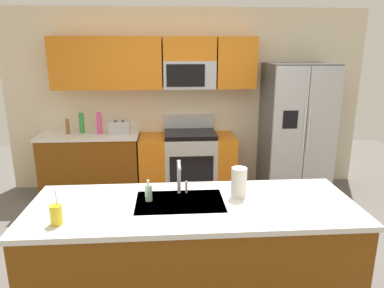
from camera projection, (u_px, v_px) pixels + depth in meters
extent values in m
plane|color=#66605B|center=(199.00, 262.00, 3.50)|extent=(9.00, 9.00, 0.00)
cube|color=beige|center=(187.00, 100.00, 5.22)|extent=(5.20, 0.10, 2.60)
cube|color=orange|center=(77.00, 63.00, 4.78)|extent=(0.70, 0.32, 0.70)
cube|color=orange|center=(133.00, 63.00, 4.83)|extent=(0.80, 0.32, 0.70)
cube|color=orange|center=(236.00, 63.00, 4.92)|extent=(0.54, 0.32, 0.70)
cube|color=#B7BABF|center=(189.00, 75.00, 4.92)|extent=(0.72, 0.32, 0.38)
cube|color=black|center=(186.00, 76.00, 4.76)|extent=(0.52, 0.01, 0.30)
cube|color=orange|center=(189.00, 49.00, 4.83)|extent=(0.72, 0.32, 0.32)
cube|color=brown|center=(92.00, 166.00, 5.02)|extent=(1.34, 0.60, 0.86)
cube|color=silver|center=(89.00, 135.00, 4.90)|extent=(1.37, 0.63, 0.04)
cube|color=#B7BABF|center=(190.00, 164.00, 5.12)|extent=(0.72, 0.60, 0.84)
cube|color=black|center=(192.00, 169.00, 4.82)|extent=(0.60, 0.01, 0.36)
cube|color=black|center=(190.00, 134.00, 5.00)|extent=(0.72, 0.60, 0.06)
cube|color=#B7BABF|center=(189.00, 121.00, 5.23)|extent=(0.72, 0.06, 0.20)
cube|color=orange|center=(153.00, 165.00, 5.08)|extent=(0.36, 0.60, 0.84)
cube|color=orange|center=(224.00, 163.00, 5.15)|extent=(0.28, 0.60, 0.84)
cube|color=#4C4F54|center=(295.00, 129.00, 5.04)|extent=(0.90, 0.70, 1.85)
cube|color=#B7BABF|center=(289.00, 136.00, 4.67)|extent=(0.44, 0.04, 1.81)
cube|color=#B7BABF|center=(321.00, 135.00, 4.70)|extent=(0.44, 0.04, 1.81)
cylinder|color=silver|center=(304.00, 129.00, 4.63)|extent=(0.02, 0.02, 0.60)
cylinder|color=silver|center=(309.00, 129.00, 4.63)|extent=(0.02, 0.02, 0.60)
cube|color=black|center=(290.00, 120.00, 4.59)|extent=(0.20, 0.00, 0.24)
cube|color=brown|center=(193.00, 258.00, 2.81)|extent=(2.46, 0.86, 0.86)
cube|color=silver|center=(193.00, 206.00, 2.69)|extent=(2.50, 0.90, 0.04)
cube|color=#B7BABF|center=(180.00, 203.00, 2.73)|extent=(0.68, 0.44, 0.03)
cube|color=#B7BABF|center=(119.00, 128.00, 4.86)|extent=(0.28, 0.16, 0.18)
cube|color=black|center=(115.00, 121.00, 4.83)|extent=(0.03, 0.11, 0.01)
cube|color=black|center=(123.00, 121.00, 4.84)|extent=(0.03, 0.11, 0.01)
cylinder|color=brown|center=(68.00, 127.00, 4.85)|extent=(0.05, 0.05, 0.21)
cylinder|color=green|center=(82.00, 123.00, 4.90)|extent=(0.07, 0.07, 0.28)
cylinder|color=#EA4C93|center=(99.00, 123.00, 4.85)|extent=(0.07, 0.07, 0.30)
cylinder|color=#B7BABF|center=(179.00, 177.00, 2.86)|extent=(0.03, 0.03, 0.28)
cylinder|color=#B7BABF|center=(179.00, 166.00, 2.73)|extent=(0.02, 0.20, 0.02)
cylinder|color=#B7BABF|center=(186.00, 187.00, 2.89)|extent=(0.02, 0.02, 0.10)
cylinder|color=yellow|center=(56.00, 215.00, 2.36)|extent=(0.08, 0.08, 0.14)
cylinder|color=white|center=(56.00, 199.00, 2.33)|extent=(0.01, 0.03, 0.14)
cylinder|color=#A5D8B2|center=(149.00, 193.00, 2.73)|extent=(0.06, 0.06, 0.13)
cylinder|color=white|center=(148.00, 183.00, 2.71)|extent=(0.02, 0.02, 0.04)
cylinder|color=white|center=(239.00, 182.00, 2.79)|extent=(0.12, 0.12, 0.24)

